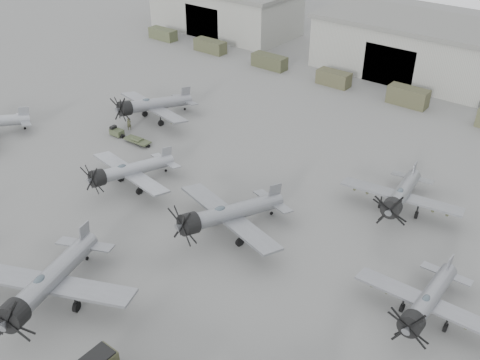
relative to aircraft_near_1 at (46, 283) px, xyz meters
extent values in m
plane|color=slate|center=(-0.09, 4.90, -2.53)|extent=(220.00, 220.00, 0.00)
cube|color=gray|center=(-38.09, 66.90, 1.47)|extent=(28.00, 14.00, 8.00)
cube|color=black|center=(-38.09, 60.10, 0.47)|extent=(8.12, 0.40, 6.00)
cube|color=gray|center=(-0.09, 66.90, 1.47)|extent=(28.00, 14.00, 8.00)
cube|color=#63635E|center=(-0.09, 66.90, 5.82)|extent=(29.00, 14.80, 0.70)
cube|color=black|center=(-0.09, 60.10, 0.47)|extent=(8.12, 0.40, 6.00)
cube|color=#454A30|center=(-43.54, 54.90, -1.52)|extent=(5.72, 2.20, 2.03)
cube|color=#41432C|center=(-31.59, 54.90, -1.45)|extent=(6.12, 2.20, 2.16)
cube|color=#3D3F29|center=(-18.56, 54.90, -1.44)|extent=(6.06, 2.20, 2.18)
cube|color=#44442C|center=(-6.40, 54.90, -1.43)|extent=(5.18, 2.20, 2.20)
cube|color=#42422B|center=(5.58, 54.90, -1.25)|extent=(5.66, 2.20, 2.57)
cylinder|color=gray|center=(-0.44, 0.94, -0.10)|extent=(6.45, 11.33, 3.45)
cylinder|color=black|center=(1.76, -3.77, 0.73)|extent=(2.64, 2.47, 2.30)
cube|color=gray|center=(-0.16, 0.34, -0.38)|extent=(13.56, 8.04, 0.62)
cube|color=gray|center=(-2.63, 5.65, 0.08)|extent=(0.90, 1.72, 2.21)
ellipsoid|color=#3F4C54|center=(0.31, -0.66, 0.90)|extent=(1.16, 1.48, 0.62)
cylinder|color=black|center=(-1.97, -0.75, -2.15)|extent=(0.65, 0.93, 0.88)
cylinder|color=black|center=(1.84, 1.02, -2.15)|extent=(0.65, 0.93, 0.88)
cylinder|color=black|center=(-2.49, 5.35, -2.37)|extent=(0.27, 0.38, 0.35)
cube|color=#9EA1A7|center=(-29.81, 16.86, -0.32)|extent=(0.68, 1.49, 1.87)
cylinder|color=black|center=(-29.91, 16.59, -2.39)|extent=(0.22, 0.32, 0.30)
cylinder|color=#95989E|center=(-8.48, 16.45, -0.50)|extent=(2.66, 9.86, 2.88)
cylinder|color=black|center=(-9.05, 12.16, 0.18)|extent=(1.93, 1.67, 1.92)
cube|color=#95989E|center=(-8.55, 15.90, -0.74)|extent=(11.68, 3.54, 0.52)
cube|color=#95989E|center=(-7.91, 20.74, -0.36)|extent=(0.31, 1.53, 1.84)
ellipsoid|color=#3F4C54|center=(-8.67, 14.99, 0.33)|extent=(0.69, 1.17, 0.52)
cylinder|color=black|center=(-10.31, 15.95, -2.21)|extent=(0.35, 0.76, 0.74)
cylinder|color=black|center=(-6.84, 15.49, -2.21)|extent=(0.35, 0.76, 0.74)
cylinder|color=black|center=(-7.94, 20.46, -2.39)|extent=(0.15, 0.31, 0.29)
cylinder|color=gray|center=(5.09, 16.70, -0.23)|extent=(4.30, 11.13, 3.27)
cylinder|color=black|center=(3.86, 11.95, 0.55)|extent=(2.34, 2.10, 2.17)
cube|color=gray|center=(4.93, 16.10, -0.49)|extent=(13.23, 5.51, 0.59)
cube|color=gray|center=(6.32, 21.46, -0.06)|extent=(0.56, 1.72, 2.09)
ellipsoid|color=#3F4C54|center=(4.67, 15.08, 0.72)|extent=(0.92, 1.37, 0.59)
cylinder|color=black|center=(2.95, 16.39, -2.17)|extent=(0.49, 0.88, 0.84)
cylinder|color=black|center=(6.80, 15.40, -2.17)|extent=(0.49, 0.88, 0.84)
cylinder|color=black|center=(6.24, 21.16, -2.38)|extent=(0.21, 0.36, 0.33)
cylinder|color=gray|center=(23.57, 17.78, -0.55)|extent=(1.69, 9.59, 2.81)
cylinder|color=black|center=(23.72, 13.55, 0.12)|extent=(1.76, 1.48, 1.87)
cube|color=gray|center=(23.59, 17.24, -0.78)|extent=(11.32, 2.38, 0.51)
cube|color=gray|center=(23.42, 22.01, -0.41)|extent=(0.16, 1.50, 1.80)
ellipsoid|color=#3F4C54|center=(23.62, 16.34, 0.27)|extent=(0.58, 1.10, 0.50)
cylinder|color=black|center=(21.89, 17.00, -2.22)|extent=(0.28, 0.73, 0.72)
cylinder|color=black|center=(25.31, 17.12, -2.22)|extent=(0.28, 0.73, 0.72)
cylinder|color=black|center=(23.43, 21.74, -2.40)|extent=(0.12, 0.29, 0.29)
cylinder|color=gray|center=(-18.63, 29.52, -0.30)|extent=(3.37, 10.86, 3.17)
cylinder|color=black|center=(-19.45, 24.83, 0.46)|extent=(2.18, 1.91, 2.11)
cube|color=gray|center=(-18.73, 28.92, -0.56)|extent=(12.88, 4.41, 0.57)
cube|color=gray|center=(-17.80, 34.22, -0.14)|extent=(0.41, 1.68, 2.03)
ellipsoid|color=#3F4C54|center=(-18.91, 27.92, 0.62)|extent=(0.81, 1.30, 0.57)
cylinder|color=black|center=(-20.67, 29.06, -2.18)|extent=(0.42, 0.85, 0.81)
cylinder|color=black|center=(-16.87, 28.39, -2.18)|extent=(0.42, 0.85, 0.81)
cylinder|color=black|center=(-17.85, 33.92, -2.38)|extent=(0.18, 0.34, 0.32)
cylinder|color=gray|center=(15.79, 30.11, -0.43)|extent=(3.05, 10.19, 2.97)
cylinder|color=black|center=(16.51, 25.69, 0.27)|extent=(2.03, 1.78, 1.98)
cube|color=gray|center=(15.88, 29.54, -0.68)|extent=(12.08, 4.01, 0.53)
cube|color=gray|center=(15.06, 34.52, -0.29)|extent=(0.37, 1.58, 1.90)
ellipsoid|color=#3F4C54|center=(16.03, 28.60, 0.43)|extent=(0.75, 1.22, 0.53)
cylinder|color=black|center=(14.13, 29.06, -2.20)|extent=(0.39, 0.79, 0.76)
cylinder|color=black|center=(17.70, 29.65, -2.20)|extent=(0.39, 0.79, 0.76)
cylinder|color=black|center=(15.11, 34.24, -2.39)|extent=(0.16, 0.32, 0.30)
cube|color=black|center=(8.60, -1.96, -0.10)|extent=(1.51, 2.00, 0.15)
cube|color=#3D452D|center=(-19.09, 22.84, -2.01)|extent=(1.76, 1.15, 0.75)
cube|color=black|center=(-19.66, 22.80, -1.54)|extent=(0.53, 0.88, 0.47)
cylinder|color=black|center=(-19.09, 22.84, -2.30)|extent=(1.16, 0.60, 0.53)
cylinder|color=black|center=(-17.87, 22.92, -2.11)|extent=(1.13, 0.15, 0.08)
cube|color=#3D452D|center=(-15.52, 23.07, -2.11)|extent=(3.66, 1.55, 0.17)
cylinder|color=black|center=(-15.52, 23.07, -2.34)|extent=(1.44, 0.51, 0.42)
cylinder|color=#3D452D|center=(-15.52, 23.07, -1.92)|extent=(1.34, 0.39, 0.30)
imported|color=#3F412A|center=(-19.19, 25.01, -1.73)|extent=(0.58, 0.69, 1.60)
camera|label=1|loc=(30.88, -14.66, 28.51)|focal=40.00mm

